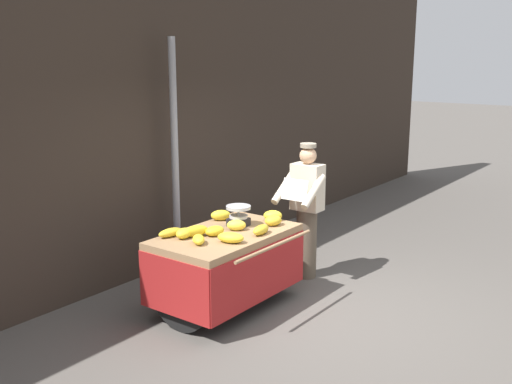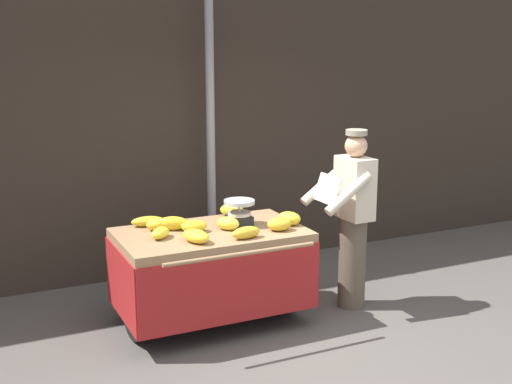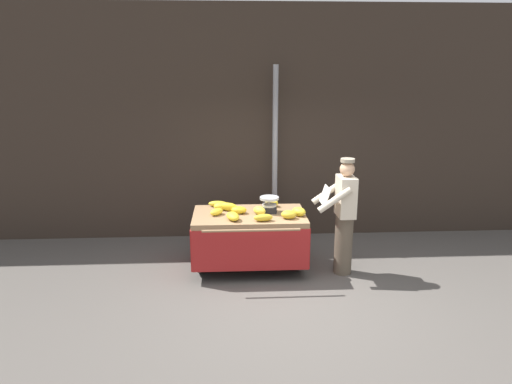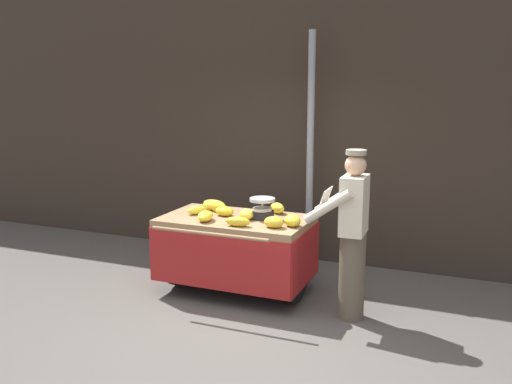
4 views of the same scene
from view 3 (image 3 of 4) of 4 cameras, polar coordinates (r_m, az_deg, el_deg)
name	(u,v)px [view 3 (image 3 of 4)]	position (r m, az deg, el deg)	size (l,w,h in m)	color
ground_plane	(293,303)	(6.20, 4.56, -13.36)	(60.00, 60.00, 0.00)	#514C47
back_wall	(275,124)	(8.16, 2.36, 8.27)	(16.00, 0.24, 3.96)	#332821
street_pole	(275,156)	(7.85, 2.32, 4.38)	(0.09, 0.09, 2.98)	gray
banana_cart	(249,229)	(6.87, -0.83, -4.60)	(1.66, 1.17, 0.87)	#93704C
weighing_scale	(269,205)	(6.83, 1.64, -1.56)	(0.28, 0.28, 0.24)	black
banana_bunch_0	(218,204)	(7.14, -4.67, -1.46)	(0.12, 0.30, 0.09)	gold
banana_bunch_1	(233,216)	(6.52, -2.85, -2.98)	(0.16, 0.29, 0.11)	yellow
banana_bunch_2	(239,210)	(6.80, -2.11, -2.21)	(0.16, 0.23, 0.11)	gold
banana_bunch_3	(272,202)	(7.15, 1.91, -1.26)	(0.13, 0.23, 0.12)	yellow
banana_bunch_4	(217,212)	(6.74, -4.83, -2.44)	(0.12, 0.22, 0.10)	yellow
banana_bunch_5	(229,207)	(6.92, -3.36, -1.82)	(0.11, 0.28, 0.12)	gold
banana_bunch_6	(299,212)	(6.71, 5.26, -2.40)	(0.16, 0.22, 0.12)	yellow
banana_bunch_7	(221,206)	(6.99, -4.34, -1.74)	(0.15, 0.21, 0.11)	yellow
banana_bunch_8	(260,210)	(6.75, 0.43, -2.28)	(0.14, 0.21, 0.12)	yellow
banana_bunch_9	(289,215)	(6.58, 4.02, -2.77)	(0.17, 0.21, 0.12)	gold
banana_bunch_10	(263,218)	(6.46, 0.90, -3.15)	(0.12, 0.27, 0.10)	gold
vendor_person	(344,216)	(6.80, 10.68, -2.93)	(0.59, 0.52, 1.71)	brown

